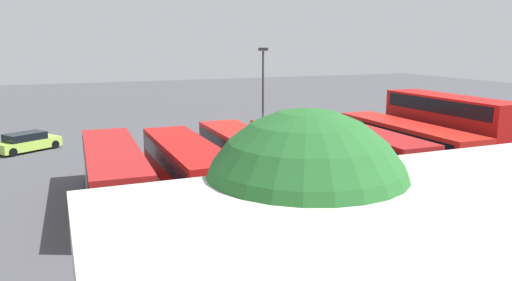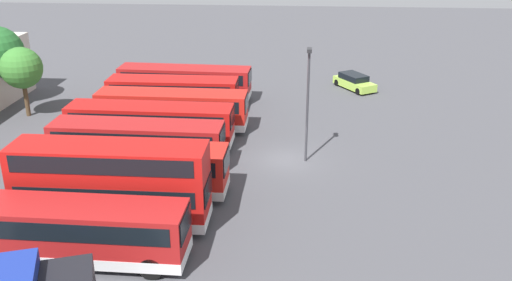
{
  "view_description": "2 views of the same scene",
  "coord_description": "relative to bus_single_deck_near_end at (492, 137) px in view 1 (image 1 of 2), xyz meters",
  "views": [
    {
      "loc": [
        15.15,
        33.62,
        8.08
      ],
      "look_at": [
        2.77,
        3.92,
        1.53
      ],
      "focal_mm": 34.05,
      "sensor_mm": 36.0,
      "label": 1
    },
    {
      "loc": [
        -34.72,
        -0.75,
        15.31
      ],
      "look_at": [
        0.64,
        2.09,
        1.1
      ],
      "focal_mm": 39.43,
      "sensor_mm": 36.0,
      "label": 2
    }
  ],
  "objects": [
    {
      "name": "bus_single_deck_far_end",
      "position": [
        25.38,
        -0.11,
        0.0
      ],
      "size": [
        3.01,
        11.72,
        2.95
      ],
      "color": "#A51919",
      "rests_on": "ground"
    },
    {
      "name": "car_hatchback_silver",
      "position": [
        29.95,
        -15.41,
        -0.92
      ],
      "size": [
        4.8,
        3.95,
        1.43
      ],
      "color": "#A5D14C",
      "rests_on": "ground"
    },
    {
      "name": "tree_midleft",
      "position": [
        23.08,
        15.54,
        2.84
      ],
      "size": [
        4.59,
        4.59,
        6.77
      ],
      "color": "#4C3823",
      "rests_on": "ground"
    },
    {
      "name": "bus_single_deck_near_end",
      "position": [
        0.0,
        0.0,
        0.0
      ],
      "size": [
        2.73,
        10.58,
        2.95
      ],
      "color": "#A51919",
      "rests_on": "ground"
    },
    {
      "name": "bus_double_decker_second",
      "position": [
        3.42,
        -0.65,
        0.83
      ],
      "size": [
        2.63,
        10.17,
        4.55
      ],
      "color": "#B71411",
      "rests_on": "ground"
    },
    {
      "name": "tree_leftmost",
      "position": [
        20.03,
        11.95,
        2.39
      ],
      "size": [
        3.32,
        3.32,
        5.69
      ],
      "color": "#4C3823",
      "rests_on": "ground"
    },
    {
      "name": "bus_single_deck_fifth",
      "position": [
        14.59,
        0.2,
        0.0
      ],
      "size": [
        2.74,
        11.77,
        2.95
      ],
      "color": "#B71411",
      "rests_on": "ground"
    },
    {
      "name": "bus_single_deck_sixth",
      "position": [
        17.94,
        -0.61,
        0.0
      ],
      "size": [
        2.69,
        11.47,
        2.95
      ],
      "color": "red",
      "rests_on": "ground"
    },
    {
      "name": "bus_single_deck_third",
      "position": [
        7.1,
        -0.39,
        0.0
      ],
      "size": [
        2.75,
        11.71,
        2.95
      ],
      "color": "red",
      "rests_on": "ground"
    },
    {
      "name": "lamp_post_tall",
      "position": [
        12.64,
        -10.8,
        2.88
      ],
      "size": [
        0.7,
        0.3,
        7.65
      ],
      "color": "#38383D",
      "rests_on": "ground"
    },
    {
      "name": "ground_plane",
      "position": [
        12.64,
        -9.49,
        -1.62
      ],
      "size": [
        140.0,
        140.0,
        0.0
      ],
      "primitive_type": "plane",
      "color": "#47474C"
    },
    {
      "name": "bus_single_deck_seventh",
      "position": [
        21.7,
        0.13,
        0.0
      ],
      "size": [
        2.66,
        10.71,
        2.95
      ],
      "color": "#B71411",
      "rests_on": "ground"
    },
    {
      "name": "bus_single_deck_fourth",
      "position": [
        10.97,
        0.14,
        0.0
      ],
      "size": [
        2.78,
        11.26,
        2.95
      ],
      "color": "#A51919",
      "rests_on": "ground"
    }
  ]
}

